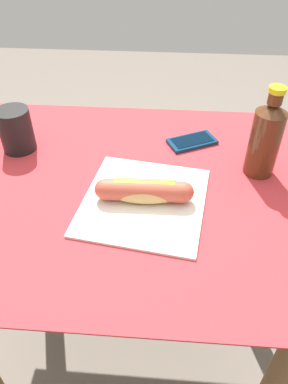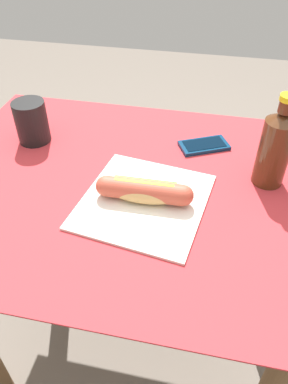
{
  "view_description": "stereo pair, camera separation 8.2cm",
  "coord_description": "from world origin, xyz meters",
  "px_view_note": "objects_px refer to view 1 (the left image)",
  "views": [
    {
      "loc": [
        0.09,
        -0.68,
        1.33
      ],
      "look_at": [
        0.04,
        -0.06,
        0.79
      ],
      "focal_mm": 34.53,
      "sensor_mm": 36.0,
      "label": 1
    },
    {
      "loc": [
        0.17,
        -0.67,
        1.33
      ],
      "look_at": [
        0.04,
        -0.06,
        0.79
      ],
      "focal_mm": 34.53,
      "sensor_mm": 36.0,
      "label": 2
    }
  ],
  "objects_px": {
    "hot_dog": "(144,191)",
    "drinking_cup": "(16,130)",
    "soda_bottle": "(266,138)",
    "cell_phone": "(192,141)"
  },
  "relations": [
    {
      "from": "hot_dog",
      "to": "drinking_cup",
      "type": "relative_size",
      "value": 1.92
    },
    {
      "from": "soda_bottle",
      "to": "drinking_cup",
      "type": "distance_m",
      "value": 0.63
    },
    {
      "from": "hot_dog",
      "to": "drinking_cup",
      "type": "distance_m",
      "value": 0.4
    },
    {
      "from": "hot_dog",
      "to": "soda_bottle",
      "type": "bearing_deg",
      "value": 26.2
    },
    {
      "from": "hot_dog",
      "to": "cell_phone",
      "type": "distance_m",
      "value": 0.28
    },
    {
      "from": "drinking_cup",
      "to": "soda_bottle",
      "type": "bearing_deg",
      "value": -5.03
    },
    {
      "from": "hot_dog",
      "to": "drinking_cup",
      "type": "height_order",
      "value": "drinking_cup"
    },
    {
      "from": "hot_dog",
      "to": "drinking_cup",
      "type": "bearing_deg",
      "value": 151.55
    },
    {
      "from": "hot_dog",
      "to": "cell_phone",
      "type": "bearing_deg",
      "value": 65.63
    },
    {
      "from": "hot_dog",
      "to": "drinking_cup",
      "type": "xyz_separation_m",
      "value": [
        -0.35,
        0.19,
        0.03
      ]
    }
  ]
}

